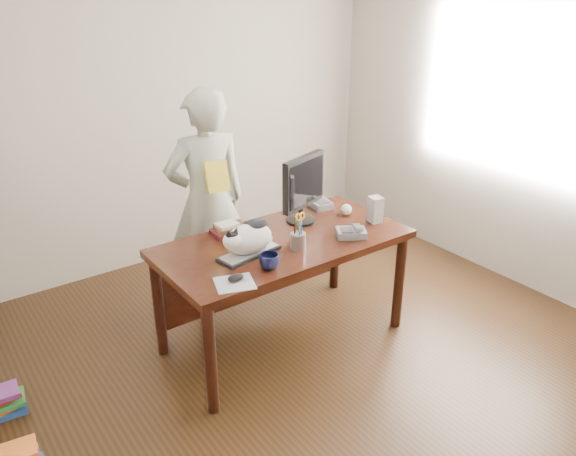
% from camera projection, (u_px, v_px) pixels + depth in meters
% --- Properties ---
extents(room, '(4.50, 4.50, 4.50)m').
position_uv_depth(room, '(351.00, 175.00, 2.88)').
color(room, black).
rests_on(room, ground).
extents(desk, '(1.60, 0.80, 0.75)m').
position_uv_depth(desk, '(277.00, 256.00, 3.69)').
color(desk, black).
rests_on(desk, ground).
extents(keyboard, '(0.42, 0.21, 0.02)m').
position_uv_depth(keyboard, '(249.00, 253.00, 3.37)').
color(keyboard, black).
rests_on(keyboard, desk).
extents(cat, '(0.39, 0.24, 0.22)m').
position_uv_depth(cat, '(247.00, 238.00, 3.32)').
color(cat, white).
rests_on(cat, keyboard).
extents(monitor, '(0.41, 0.25, 0.46)m').
position_uv_depth(monitor, '(303.00, 186.00, 3.73)').
color(monitor, black).
rests_on(monitor, desk).
extents(pen_cup, '(0.10, 0.10, 0.24)m').
position_uv_depth(pen_cup, '(298.00, 239.00, 3.42)').
color(pen_cup, gray).
rests_on(pen_cup, desk).
extents(mousepad, '(0.26, 0.25, 0.00)m').
position_uv_depth(mousepad, '(235.00, 283.00, 3.06)').
color(mousepad, '#AAAFB6').
rests_on(mousepad, desk).
extents(mouse, '(0.11, 0.09, 0.04)m').
position_uv_depth(mouse, '(236.00, 278.00, 3.07)').
color(mouse, black).
rests_on(mouse, mousepad).
extents(coffee_mug, '(0.16, 0.16, 0.09)m').
position_uv_depth(coffee_mug, '(269.00, 261.00, 3.20)').
color(coffee_mug, black).
rests_on(coffee_mug, desk).
extents(phone, '(0.23, 0.21, 0.09)m').
position_uv_depth(phone, '(352.00, 232.00, 3.61)').
color(phone, slate).
rests_on(phone, desk).
extents(speaker, '(0.09, 0.10, 0.18)m').
position_uv_depth(speaker, '(375.00, 209.00, 3.80)').
color(speaker, '#ADADAF').
rests_on(speaker, desk).
extents(baseball, '(0.08, 0.08, 0.08)m').
position_uv_depth(baseball, '(346.00, 209.00, 3.94)').
color(baseball, white).
rests_on(baseball, desk).
extents(book_stack, '(0.23, 0.18, 0.08)m').
position_uv_depth(book_stack, '(229.00, 229.00, 3.63)').
color(book_stack, '#451217').
rests_on(book_stack, desk).
extents(calculator, '(0.16, 0.20, 0.05)m').
position_uv_depth(calculator, '(320.00, 204.00, 4.07)').
color(calculator, slate).
rests_on(calculator, desk).
extents(person, '(0.65, 0.47, 1.63)m').
position_uv_depth(person, '(207.00, 202.00, 4.00)').
color(person, beige).
rests_on(person, ground).
extents(held_book, '(0.17, 0.11, 0.21)m').
position_uv_depth(held_book, '(217.00, 176.00, 3.78)').
color(held_book, yellow).
rests_on(held_book, person).
extents(book_pile_b, '(0.26, 0.20, 0.15)m').
position_uv_depth(book_pile_b, '(2.00, 402.00, 3.18)').
color(book_pile_b, navy).
rests_on(book_pile_b, ground).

